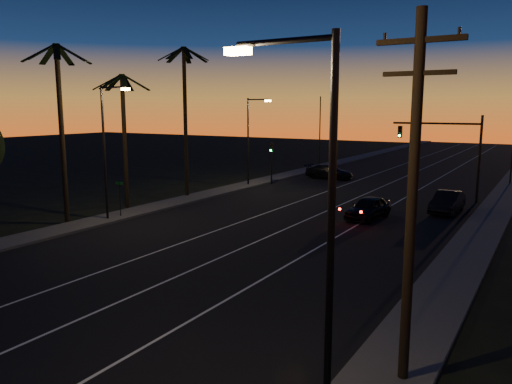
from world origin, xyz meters
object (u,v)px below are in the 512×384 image
Objects in this scene: lead_car at (368,208)px; utility_pole at (412,194)px; cross_car at (329,172)px; right_car at (447,202)px; signal_mast at (449,142)px.

utility_pole is at bearing -68.77° from lead_car.
lead_car is 0.99× the size of cross_car.
utility_pole is 1.93× the size of lead_car.
right_car is (-3.37, 24.64, -4.52)m from utility_pole.
lead_car is at bearing -107.12° from signal_mast.
lead_car is at bearing 111.23° from utility_pole.
cross_car is (-13.27, 6.72, -4.02)m from signal_mast.
signal_mast is 1.36× the size of cross_car.
right_car is (4.27, 4.97, 0.02)m from lead_car.
utility_pole is 1.41× the size of signal_mast.
lead_car is at bearing -130.68° from right_car.
lead_car is (-3.18, -10.32, -4.01)m from signal_mast.
utility_pole reaches higher than signal_mast.
right_car is at bearing -40.06° from cross_car.
cross_car is at bearing 120.64° from lead_car.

